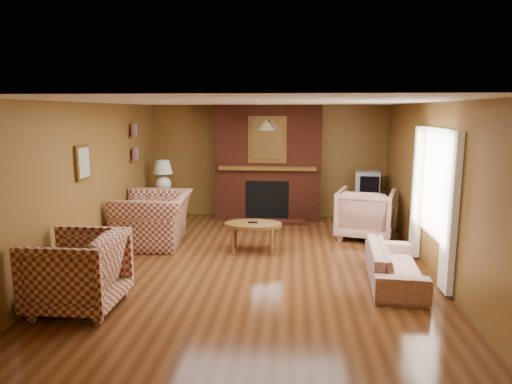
# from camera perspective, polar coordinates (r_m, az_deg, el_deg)

# --- Properties ---
(floor) EXTENTS (6.50, 6.50, 0.00)m
(floor) POSITION_cam_1_polar(r_m,az_deg,el_deg) (6.94, 0.10, -9.04)
(floor) COLOR #46230F
(floor) RESTS_ON ground
(ceiling) EXTENTS (6.50, 6.50, 0.00)m
(ceiling) POSITION_cam_1_polar(r_m,az_deg,el_deg) (6.56, 0.11, 11.18)
(ceiling) COLOR white
(ceiling) RESTS_ON wall_back
(wall_back) EXTENTS (6.50, 0.00, 6.50)m
(wall_back) POSITION_cam_1_polar(r_m,az_deg,el_deg) (9.86, 1.57, 3.83)
(wall_back) COLOR brown
(wall_back) RESTS_ON floor
(wall_front) EXTENTS (6.50, 0.00, 6.50)m
(wall_front) POSITION_cam_1_polar(r_m,az_deg,el_deg) (3.50, -4.07, -7.84)
(wall_front) COLOR brown
(wall_front) RESTS_ON floor
(wall_left) EXTENTS (0.00, 6.50, 6.50)m
(wall_left) POSITION_cam_1_polar(r_m,az_deg,el_deg) (7.28, -19.92, 0.99)
(wall_left) COLOR brown
(wall_left) RESTS_ON floor
(wall_right) EXTENTS (0.00, 6.50, 6.50)m
(wall_right) POSITION_cam_1_polar(r_m,az_deg,el_deg) (6.92, 21.21, 0.46)
(wall_right) COLOR brown
(wall_right) RESTS_ON floor
(fireplace) EXTENTS (2.20, 0.82, 2.40)m
(fireplace) POSITION_cam_1_polar(r_m,az_deg,el_deg) (9.60, 1.49, 3.55)
(fireplace) COLOR #582113
(fireplace) RESTS_ON floor
(window_right) EXTENTS (0.10, 1.85, 2.00)m
(window_right) POSITION_cam_1_polar(r_m,az_deg,el_deg) (6.73, 21.26, -0.43)
(window_right) COLOR beige
(window_right) RESTS_ON wall_right
(bookshelf) EXTENTS (0.09, 0.55, 0.71)m
(bookshelf) POSITION_cam_1_polar(r_m,az_deg,el_deg) (8.96, -14.76, 5.87)
(bookshelf) COLOR brown
(bookshelf) RESTS_ON wall_left
(botanical_print) EXTENTS (0.05, 0.40, 0.50)m
(botanical_print) POSITION_cam_1_polar(r_m,az_deg,el_deg) (6.95, -20.85, 3.44)
(botanical_print) COLOR brown
(botanical_print) RESTS_ON wall_left
(pendant_light) EXTENTS (0.36, 0.36, 0.48)m
(pendant_light) POSITION_cam_1_polar(r_m,az_deg,el_deg) (8.86, 1.27, 8.31)
(pendant_light) COLOR black
(pendant_light) RESTS_ON ceiling
(plaid_loveseat) EXTENTS (1.27, 1.43, 0.88)m
(plaid_loveseat) POSITION_cam_1_polar(r_m,az_deg,el_deg) (8.06, -12.61, -3.32)
(plaid_loveseat) COLOR maroon
(plaid_loveseat) RESTS_ON floor
(plaid_armchair) EXTENTS (1.00, 0.97, 0.90)m
(plaid_armchair) POSITION_cam_1_polar(r_m,az_deg,el_deg) (5.72, -21.48, -9.24)
(plaid_armchair) COLOR maroon
(plaid_armchair) RESTS_ON floor
(floral_sofa) EXTENTS (0.80, 1.73, 0.49)m
(floral_sofa) POSITION_cam_1_polar(r_m,az_deg,el_deg) (6.47, 16.92, -8.65)
(floral_sofa) COLOR beige
(floral_sofa) RESTS_ON floor
(floral_armchair) EXTENTS (1.20, 1.22, 0.90)m
(floral_armchair) POSITION_cam_1_polar(r_m,az_deg,el_deg) (8.47, 13.53, -2.64)
(floral_armchair) COLOR beige
(floral_armchair) RESTS_ON floor
(coffee_table) EXTENTS (0.94, 0.58, 0.50)m
(coffee_table) POSITION_cam_1_polar(r_m,az_deg,el_deg) (7.44, -0.38, -4.32)
(coffee_table) COLOR brown
(coffee_table) RESTS_ON floor
(side_table) EXTENTS (0.52, 0.52, 0.65)m
(side_table) POSITION_cam_1_polar(r_m,az_deg,el_deg) (9.56, -11.38, -1.86)
(side_table) COLOR brown
(side_table) RESTS_ON floor
(table_lamp) EXTENTS (0.39, 0.39, 0.64)m
(table_lamp) POSITION_cam_1_polar(r_m,az_deg,el_deg) (9.45, -11.53, 2.21)
(table_lamp) COLOR white
(table_lamp) RESTS_ON side_table
(tv_stand) EXTENTS (0.61, 0.57, 0.62)m
(tv_stand) POSITION_cam_1_polar(r_m,az_deg,el_deg) (9.67, 13.64, -1.93)
(tv_stand) COLOR black
(tv_stand) RESTS_ON floor
(crt_tv) EXTENTS (0.54, 0.54, 0.45)m
(crt_tv) POSITION_cam_1_polar(r_m,az_deg,el_deg) (9.57, 13.77, 1.18)
(crt_tv) COLOR #A1A4A9
(crt_tv) RESTS_ON tv_stand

